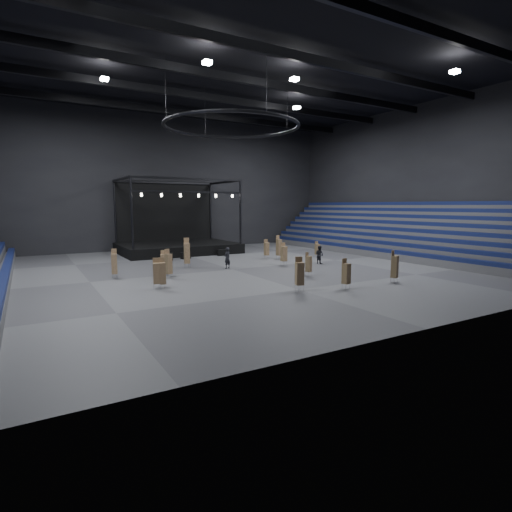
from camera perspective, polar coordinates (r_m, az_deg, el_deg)
floor at (r=37.46m, az=-3.36°, el=-1.92°), size 50.00×50.00×0.00m
ceiling at (r=38.90m, az=-3.57°, el=25.26°), size 50.00×42.00×0.20m
wall_back at (r=56.63m, az=-13.16°, el=10.13°), size 50.00×0.20×18.00m
wall_front at (r=20.72m, az=24.53°, el=15.05°), size 50.00×0.20×18.00m
wall_right at (r=53.20m, az=21.80°, el=10.01°), size 0.20×42.00×18.00m
bleachers_right at (r=51.69m, az=20.00°, el=2.11°), size 7.20×40.00×6.40m
stage at (r=52.21m, az=-11.40°, el=2.14°), size 14.00×10.00×9.20m
truss_ring at (r=37.65m, az=-3.51°, el=18.01°), size 12.30×12.30×5.15m
roof_girders at (r=38.66m, az=-3.56°, el=24.13°), size 49.00×30.35×0.70m
floodlights at (r=35.11m, az=-0.35°, el=24.88°), size 28.60×16.60×0.25m
flight_case_left at (r=44.56m, az=-12.57°, el=-0.10°), size 1.31×0.91×0.79m
flight_case_mid at (r=45.52m, az=-10.03°, el=0.07°), size 1.20×0.82×0.73m
flight_case_right at (r=47.77m, az=-4.87°, el=0.49°), size 1.14×0.65×0.73m
chair_stack_0 at (r=39.83m, az=4.00°, el=0.39°), size 0.54×0.54×2.28m
chair_stack_1 at (r=32.72m, az=19.19°, el=-1.37°), size 0.58×0.58×2.52m
chair_stack_2 at (r=34.12m, az=7.51°, el=-1.07°), size 0.56×0.56×2.02m
chair_stack_3 at (r=27.97m, az=6.23°, el=-2.44°), size 0.67×0.67×2.42m
chair_stack_4 at (r=44.65m, az=3.27°, el=1.30°), size 0.54×0.54×2.65m
chair_stack_5 at (r=29.19m, az=12.75°, el=-2.39°), size 0.54×0.54×2.21m
chair_stack_6 at (r=34.71m, az=-19.59°, el=-1.00°), size 0.53×0.53×2.43m
chair_stack_7 at (r=38.71m, az=-9.85°, el=0.48°), size 0.64×0.64×2.88m
chair_stack_8 at (r=46.23m, az=8.74°, el=1.01°), size 0.44×0.44×1.87m
chair_stack_9 at (r=29.38m, az=-14.03°, el=-2.35°), size 0.56×0.56×2.24m
chair_stack_10 at (r=29.33m, az=-13.23°, el=-2.36°), size 0.46×0.46×2.27m
chair_stack_11 at (r=44.73m, az=1.51°, el=1.08°), size 0.48×0.48×2.20m
chair_stack_12 at (r=33.42m, az=-12.39°, el=-1.04°), size 0.56×0.56×2.42m
chair_stack_13 at (r=35.04m, az=-13.05°, el=-0.84°), size 0.64×0.64×2.15m
man_center at (r=37.96m, az=-4.13°, el=-0.27°), size 0.86×0.72×2.02m
crew_member at (r=41.52m, az=9.05°, el=0.18°), size 0.80×0.97×1.84m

